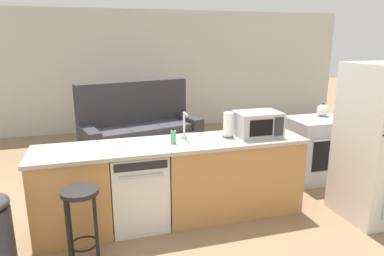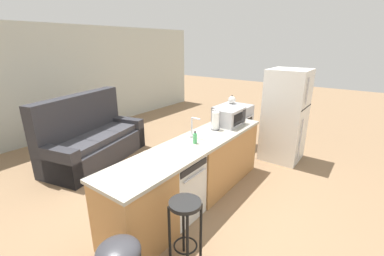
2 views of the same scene
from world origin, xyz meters
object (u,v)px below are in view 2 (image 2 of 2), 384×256
(refrigerator, at_px, (285,116))
(couch, at_px, (91,141))
(soap_bottle, at_px, (195,138))
(dishwasher, at_px, (176,186))
(stove_range, at_px, (232,126))
(kettle, at_px, (232,100))
(microwave, at_px, (229,117))
(bar_stool, at_px, (185,220))
(paper_towel_roll, at_px, (216,121))

(refrigerator, height_order, couch, refrigerator)
(soap_bottle, bearing_deg, dishwasher, 175.98)
(dishwasher, relative_size, refrigerator, 0.48)
(stove_range, relative_size, kettle, 4.39)
(stove_range, bearing_deg, couch, 140.72)
(dishwasher, height_order, kettle, kettle)
(dishwasher, bearing_deg, microwave, -0.05)
(dishwasher, height_order, stove_range, stove_range)
(kettle, bearing_deg, dishwasher, -166.22)
(couch, bearing_deg, bar_stool, -106.76)
(microwave, distance_m, kettle, 1.54)
(microwave, distance_m, paper_towel_roll, 0.34)
(kettle, bearing_deg, refrigerator, -97.83)
(refrigerator, relative_size, soap_bottle, 9.88)
(stove_range, bearing_deg, bar_stool, -160.15)
(microwave, relative_size, kettle, 2.44)
(paper_towel_roll, bearing_deg, refrigerator, -21.11)
(bar_stool, relative_size, couch, 0.34)
(kettle, xyz_separation_m, bar_stool, (-3.34, -1.27, -0.45))
(paper_towel_roll, xyz_separation_m, bar_stool, (-1.61, -0.65, -0.50))
(refrigerator, bearing_deg, paper_towel_roll, 158.89)
(couch, bearing_deg, microwave, -66.42)
(paper_towel_roll, bearing_deg, microwave, -8.82)
(bar_stool, bearing_deg, refrigerator, 0.82)
(refrigerator, bearing_deg, microwave, 155.74)
(bar_stool, height_order, couch, couch)
(dishwasher, xyz_separation_m, bar_stool, (-0.57, -0.59, 0.11))
(stove_range, xyz_separation_m, microwave, (-1.22, -0.55, 0.59))
(dishwasher, distance_m, soap_bottle, 0.68)
(soap_bottle, distance_m, kettle, 2.48)
(paper_towel_roll, relative_size, kettle, 1.38)
(paper_towel_roll, height_order, bar_stool, paper_towel_roll)
(stove_range, bearing_deg, microwave, -155.68)
(stove_range, height_order, kettle, kettle)
(microwave, relative_size, couch, 0.23)
(refrigerator, distance_m, kettle, 1.25)
(couch, bearing_deg, paper_towel_roll, -73.23)
(soap_bottle, bearing_deg, refrigerator, -13.29)
(microwave, distance_m, couch, 2.70)
(couch, bearing_deg, dishwasher, -97.95)
(stove_range, xyz_separation_m, refrigerator, (-0.00, -1.10, 0.42))
(refrigerator, distance_m, bar_stool, 3.18)
(kettle, bearing_deg, bar_stool, -159.10)
(dishwasher, xyz_separation_m, couch, (0.34, 2.40, -0.03))
(bar_stool, bearing_deg, dishwasher, 46.36)
(stove_range, relative_size, microwave, 1.80)
(kettle, bearing_deg, microwave, -153.85)
(stove_range, relative_size, bar_stool, 1.22)
(bar_stool, distance_m, couch, 3.13)
(paper_towel_roll, xyz_separation_m, soap_bottle, (-0.65, -0.08, -0.07))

